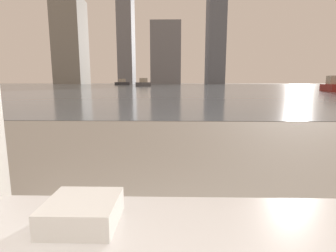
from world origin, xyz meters
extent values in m
cube|color=white|center=(-0.13, 0.94, 0.60)|extent=(0.22, 0.21, 0.04)
cube|color=white|center=(-0.13, 0.94, 0.64)|extent=(0.22, 0.21, 0.04)
cube|color=slate|center=(0.00, 62.00, 0.01)|extent=(180.00, 110.00, 0.01)
cube|color=#4C4C51|center=(-6.91, 61.37, 0.44)|extent=(3.15, 5.19, 0.86)
cube|color=#B2A893|center=(-6.91, 61.37, 1.36)|extent=(1.74, 2.13, 0.98)
cube|color=maroon|center=(16.99, 28.49, 0.39)|extent=(2.54, 4.61, 0.77)
cube|color=#B2A893|center=(16.99, 28.49, 1.21)|extent=(1.47, 1.86, 0.88)
cube|color=#2D2D33|center=(-15.68, 80.69, 0.45)|extent=(3.87, 5.27, 0.88)
cube|color=#B2A893|center=(-15.68, 80.69, 1.40)|extent=(1.99, 2.26, 1.01)
cube|color=gray|center=(-45.23, 118.00, 18.08)|extent=(11.91, 13.61, 36.16)
cube|color=slate|center=(-3.41, 118.00, 12.90)|extent=(12.72, 13.43, 25.80)
cube|color=slate|center=(17.90, 118.00, 22.51)|extent=(7.24, 12.53, 45.02)
camera|label=1|loc=(0.16, 0.17, 1.03)|focal=28.00mm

